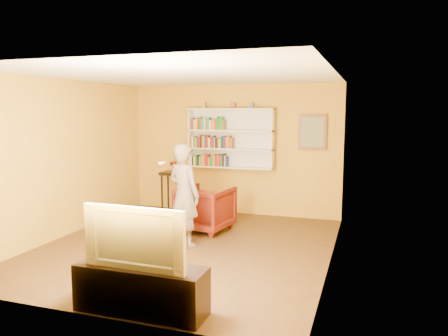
{
  "coord_description": "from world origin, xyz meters",
  "views": [
    {
      "loc": [
        2.74,
        -6.22,
        2.18
      ],
      "look_at": [
        0.39,
        0.75,
        1.2
      ],
      "focal_mm": 35.0,
      "sensor_mm": 36.0,
      "label": 1
    }
  ],
  "objects_px": {
    "console_table": "(174,179)",
    "television": "(140,236)",
    "armchair": "(205,209)",
    "person": "(184,195)",
    "tv_cabinet": "(141,289)",
    "ruby_lustre": "(173,164)",
    "bookshelf": "(232,138)"
  },
  "relations": [
    {
      "from": "armchair",
      "to": "tv_cabinet",
      "type": "xyz_separation_m",
      "value": [
        0.51,
        -3.25,
        -0.14
      ]
    },
    {
      "from": "tv_cabinet",
      "to": "armchair",
      "type": "bearing_deg",
      "value": 98.85
    },
    {
      "from": "bookshelf",
      "to": "console_table",
      "type": "relative_size",
      "value": 2.11
    },
    {
      "from": "console_table",
      "to": "armchair",
      "type": "height_order",
      "value": "console_table"
    },
    {
      "from": "console_table",
      "to": "television",
      "type": "distance_m",
      "value": 4.82
    },
    {
      "from": "ruby_lustre",
      "to": "person",
      "type": "distance_m",
      "value": 2.5
    },
    {
      "from": "console_table",
      "to": "armchair",
      "type": "xyz_separation_m",
      "value": [
        1.21,
        -1.25,
        -0.3
      ]
    },
    {
      "from": "armchair",
      "to": "tv_cabinet",
      "type": "height_order",
      "value": "armchair"
    },
    {
      "from": "armchair",
      "to": "television",
      "type": "bearing_deg",
      "value": 108.37
    },
    {
      "from": "bookshelf",
      "to": "television",
      "type": "distance_m",
      "value": 4.74
    },
    {
      "from": "console_table",
      "to": "television",
      "type": "relative_size",
      "value": 0.73
    },
    {
      "from": "person",
      "to": "bookshelf",
      "type": "bearing_deg",
      "value": -69.66
    },
    {
      "from": "armchair",
      "to": "tv_cabinet",
      "type": "distance_m",
      "value": 3.29
    },
    {
      "from": "bookshelf",
      "to": "ruby_lustre",
      "type": "relative_size",
      "value": 7.66
    },
    {
      "from": "ruby_lustre",
      "to": "armchair",
      "type": "distance_m",
      "value": 1.85
    },
    {
      "from": "console_table",
      "to": "television",
      "type": "bearing_deg",
      "value": -69.07
    },
    {
      "from": "person",
      "to": "console_table",
      "type": "bearing_deg",
      "value": -39.2
    },
    {
      "from": "person",
      "to": "tv_cabinet",
      "type": "bearing_deg",
      "value": 124.18
    },
    {
      "from": "bookshelf",
      "to": "tv_cabinet",
      "type": "distance_m",
      "value": 4.87
    },
    {
      "from": "console_table",
      "to": "ruby_lustre",
      "type": "bearing_deg",
      "value": 112.62
    },
    {
      "from": "bookshelf",
      "to": "console_table",
      "type": "distance_m",
      "value": 1.56
    },
    {
      "from": "ruby_lustre",
      "to": "tv_cabinet",
      "type": "height_order",
      "value": "ruby_lustre"
    },
    {
      "from": "tv_cabinet",
      "to": "television",
      "type": "relative_size",
      "value": 1.24
    },
    {
      "from": "armchair",
      "to": "person",
      "type": "xyz_separation_m",
      "value": [
        -0.0,
        -0.93,
        0.43
      ]
    },
    {
      "from": "bookshelf",
      "to": "television",
      "type": "height_order",
      "value": "bookshelf"
    },
    {
      "from": "armchair",
      "to": "television",
      "type": "relative_size",
      "value": 0.76
    },
    {
      "from": "ruby_lustre",
      "to": "television",
      "type": "bearing_deg",
      "value": -69.07
    },
    {
      "from": "tv_cabinet",
      "to": "console_table",
      "type": "bearing_deg",
      "value": 110.93
    },
    {
      "from": "armchair",
      "to": "console_table",
      "type": "bearing_deg",
      "value": -36.24
    },
    {
      "from": "ruby_lustre",
      "to": "person",
      "type": "height_order",
      "value": "person"
    },
    {
      "from": "person",
      "to": "television",
      "type": "relative_size",
      "value": 1.42
    },
    {
      "from": "bookshelf",
      "to": "tv_cabinet",
      "type": "xyz_separation_m",
      "value": [
        0.45,
        -4.66,
        -1.33
      ]
    }
  ]
}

